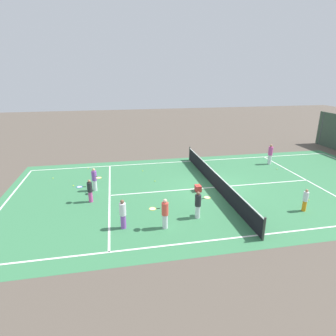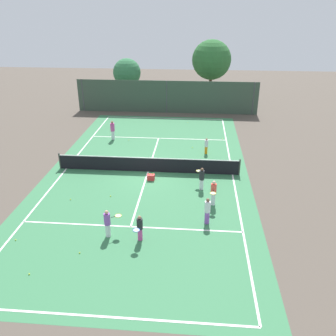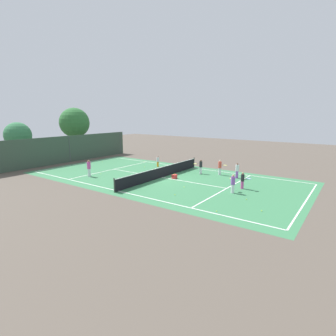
% 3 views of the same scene
% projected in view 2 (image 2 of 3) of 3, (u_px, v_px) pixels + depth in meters
% --- Properties ---
extents(ground_plane, '(80.00, 80.00, 0.00)m').
position_uv_depth(ground_plane, '(148.00, 172.00, 23.44)').
color(ground_plane, brown).
extents(court_surface, '(13.00, 25.00, 0.01)m').
position_uv_depth(court_surface, '(148.00, 172.00, 23.44)').
color(court_surface, '#387A4C').
rests_on(court_surface, ground_plane).
extents(tennis_net, '(11.90, 0.10, 1.10)m').
position_uv_depth(tennis_net, '(148.00, 165.00, 23.23)').
color(tennis_net, '#333833').
rests_on(tennis_net, ground_plane).
extents(perimeter_fence, '(18.00, 0.12, 3.20)m').
position_uv_depth(perimeter_fence, '(167.00, 97.00, 35.43)').
color(perimeter_fence, '#384C3D').
rests_on(perimeter_fence, ground_plane).
extents(tree_0, '(4.20, 4.20, 6.65)m').
position_uv_depth(tree_0, '(212.00, 60.00, 38.27)').
color(tree_0, brown).
rests_on(tree_0, ground_plane).
extents(tree_1, '(2.92, 2.92, 4.87)m').
position_uv_depth(tree_1, '(127.00, 73.00, 37.69)').
color(tree_1, brown).
rests_on(tree_1, ground_plane).
extents(player_0, '(0.26, 0.26, 1.20)m').
position_uv_depth(player_0, '(206.00, 146.00, 25.99)').
color(player_0, orange).
rests_on(player_0, ground_plane).
extents(player_1, '(0.30, 0.30, 1.42)m').
position_uv_depth(player_1, '(207.00, 211.00, 17.66)').
color(player_1, purple).
rests_on(player_1, ground_plane).
extents(player_2, '(0.39, 0.89, 1.46)m').
position_uv_depth(player_2, '(213.00, 193.00, 19.29)').
color(player_2, silver).
rests_on(player_2, ground_plane).
extents(player_3, '(0.54, 0.88, 1.39)m').
position_uv_depth(player_3, '(202.00, 178.00, 20.95)').
color(player_3, silver).
rests_on(player_3, ground_plane).
extents(player_4, '(0.85, 0.67, 1.41)m').
position_uv_depth(player_4, '(108.00, 223.00, 16.67)').
color(player_4, silver).
rests_on(player_4, ground_plane).
extents(player_5, '(0.34, 0.34, 1.57)m').
position_uv_depth(player_5, '(113.00, 130.00, 28.62)').
color(player_5, silver).
rests_on(player_5, ground_plane).
extents(player_6, '(0.39, 0.86, 1.30)m').
position_uv_depth(player_6, '(140.00, 228.00, 16.40)').
color(player_6, '#D14799').
rests_on(player_6, ground_plane).
extents(ball_crate, '(0.45, 0.33, 0.43)m').
position_uv_depth(ball_crate, '(151.00, 177.00, 22.28)').
color(ball_crate, red).
rests_on(ball_crate, ground_plane).
extents(tennis_ball_0, '(0.07, 0.07, 0.07)m').
position_uv_depth(tennis_ball_0, '(70.00, 199.00, 20.05)').
color(tennis_ball_0, '#CCE533').
rests_on(tennis_ball_0, ground_plane).
extents(tennis_ball_1, '(0.07, 0.07, 0.07)m').
position_uv_depth(tennis_ball_1, '(223.00, 139.00, 29.03)').
color(tennis_ball_1, '#CCE533').
rests_on(tennis_ball_1, ground_plane).
extents(tennis_ball_2, '(0.07, 0.07, 0.07)m').
position_uv_depth(tennis_ball_2, '(16.00, 240.00, 16.62)').
color(tennis_ball_2, '#CCE533').
rests_on(tennis_ball_2, ground_plane).
extents(tennis_ball_3, '(0.07, 0.07, 0.07)m').
position_uv_depth(tennis_ball_3, '(188.00, 122.00, 33.01)').
color(tennis_ball_3, '#CCE533').
rests_on(tennis_ball_3, ground_plane).
extents(tennis_ball_4, '(0.07, 0.07, 0.07)m').
position_uv_depth(tennis_ball_4, '(192.00, 147.00, 27.28)').
color(tennis_ball_4, '#CCE533').
rests_on(tennis_ball_4, ground_plane).
extents(tennis_ball_5, '(0.07, 0.07, 0.07)m').
position_uv_depth(tennis_ball_5, '(80.00, 253.00, 15.77)').
color(tennis_ball_5, '#CCE533').
rests_on(tennis_ball_5, ground_plane).
extents(tennis_ball_6, '(0.07, 0.07, 0.07)m').
position_uv_depth(tennis_ball_6, '(129.00, 140.00, 28.76)').
color(tennis_ball_6, '#CCE533').
rests_on(tennis_ball_6, ground_plane).
extents(tennis_ball_7, '(0.07, 0.07, 0.07)m').
position_uv_depth(tennis_ball_7, '(111.00, 196.00, 20.40)').
color(tennis_ball_7, '#CCE533').
rests_on(tennis_ball_7, ground_plane).
extents(tennis_ball_8, '(0.07, 0.07, 0.07)m').
position_uv_depth(tennis_ball_8, '(29.00, 274.00, 14.53)').
color(tennis_ball_8, '#CCE533').
rests_on(tennis_ball_8, ground_plane).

